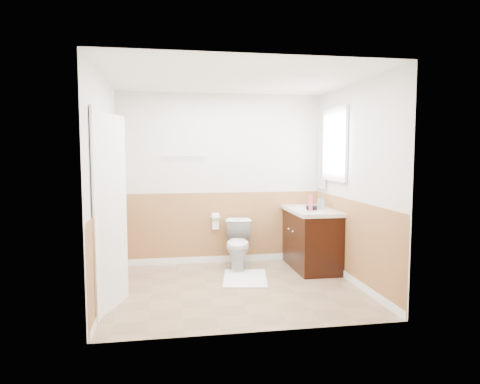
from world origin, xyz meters
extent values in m
plane|color=#8C7051|center=(0.00, 0.00, 0.00)|extent=(3.00, 3.00, 0.00)
plane|color=white|center=(0.00, 0.00, 2.50)|extent=(3.00, 3.00, 0.00)
plane|color=silver|center=(0.00, 1.30, 1.25)|extent=(3.00, 0.00, 3.00)
plane|color=silver|center=(0.00, -1.30, 1.25)|extent=(3.00, 0.00, 3.00)
plane|color=silver|center=(-1.50, 0.00, 1.25)|extent=(0.00, 3.00, 3.00)
plane|color=silver|center=(1.50, 0.00, 1.25)|extent=(0.00, 3.00, 3.00)
plane|color=#9E743F|center=(0.00, 1.29, 0.50)|extent=(3.00, 0.00, 3.00)
plane|color=#9E743F|center=(0.00, -1.29, 0.50)|extent=(3.00, 0.00, 3.00)
plane|color=#9E743F|center=(-1.49, 0.00, 0.50)|extent=(0.00, 2.60, 2.60)
plane|color=#9E743F|center=(1.49, 0.00, 0.50)|extent=(0.00, 2.60, 2.60)
imported|color=silver|center=(0.19, 0.90, 0.34)|extent=(0.49, 0.72, 0.68)
cube|color=white|center=(0.19, 0.36, 0.01)|extent=(0.68, 0.88, 0.02)
cube|color=black|center=(1.21, 0.76, 0.40)|extent=(0.55, 1.10, 0.80)
sphere|color=silver|center=(0.91, 0.66, 0.55)|extent=(0.03, 0.03, 0.03)
sphere|color=silver|center=(0.91, 0.86, 0.55)|extent=(0.03, 0.03, 0.03)
cube|color=silver|center=(1.20, 0.76, 0.83)|extent=(0.60, 1.15, 0.05)
cylinder|color=white|center=(1.21, 0.91, 0.86)|extent=(0.36, 0.36, 0.02)
cylinder|color=silver|center=(1.39, 0.91, 0.92)|extent=(0.02, 0.02, 0.14)
cylinder|color=#E63B75|center=(1.11, 0.51, 0.96)|extent=(0.05, 0.05, 0.22)
imported|color=gray|center=(1.33, 0.71, 0.96)|extent=(0.13, 0.13, 0.21)
cylinder|color=black|center=(1.16, 0.62, 0.89)|extent=(0.14, 0.07, 0.07)
cylinder|color=black|center=(1.13, 0.66, 0.86)|extent=(0.03, 0.03, 0.07)
cube|color=silver|center=(1.48, 1.10, 1.55)|extent=(0.02, 0.35, 0.90)
cube|color=white|center=(1.47, 0.59, 1.75)|extent=(0.04, 0.80, 1.00)
cube|color=white|center=(1.49, 0.59, 1.75)|extent=(0.01, 0.70, 0.90)
cube|color=white|center=(-1.40, -0.45, 1.02)|extent=(0.29, 0.78, 2.04)
cube|color=white|center=(-1.48, -0.45, 1.03)|extent=(0.02, 0.92, 2.10)
sphere|color=silver|center=(-1.34, -0.12, 0.95)|extent=(0.06, 0.06, 0.06)
cylinder|color=silver|center=(-0.55, 1.25, 1.60)|extent=(0.62, 0.02, 0.02)
cylinder|color=silver|center=(-0.10, 1.23, 0.70)|extent=(0.14, 0.02, 0.02)
cylinder|color=white|center=(-0.10, 1.23, 0.70)|extent=(0.10, 0.11, 0.11)
cube|color=white|center=(-0.10, 1.23, 0.59)|extent=(0.10, 0.01, 0.16)
camera|label=1|loc=(-0.80, -5.08, 1.65)|focal=32.56mm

